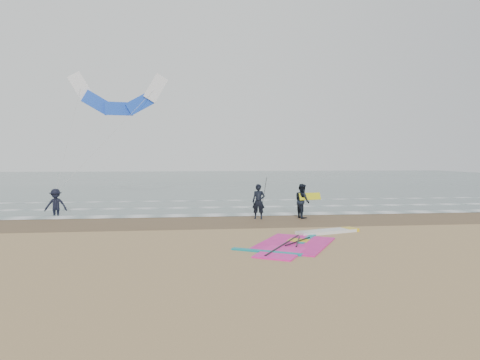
{
  "coord_description": "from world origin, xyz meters",
  "views": [
    {
      "loc": [
        -3.44,
        -16.12,
        3.31
      ],
      "look_at": [
        -0.94,
        5.0,
        2.2
      ],
      "focal_mm": 32.0,
      "sensor_mm": 36.0,
      "label": 1
    }
  ],
  "objects": [
    {
      "name": "person_wading",
      "position": [
        -11.09,
        9.37,
        0.94
      ],
      "size": [
        1.27,
        0.8,
        1.88
      ],
      "primitive_type": "imported",
      "rotation": [
        0.0,
        0.0,
        0.08
      ],
      "color": "black",
      "rests_on": "ground"
    },
    {
      "name": "person_standing",
      "position": [
        0.25,
        6.54,
        0.95
      ],
      "size": [
        0.79,
        0.64,
        1.89
      ],
      "primitive_type": "imported",
      "rotation": [
        0.0,
        0.0,
        -0.3
      ],
      "color": "black",
      "rests_on": "ground"
    },
    {
      "name": "windsurf_rig",
      "position": [
        1.09,
        0.25,
        0.04
      ],
      "size": [
        6.06,
        5.74,
        0.15
      ],
      "color": "white",
      "rests_on": "ground"
    },
    {
      "name": "wet_sand_band",
      "position": [
        0.0,
        6.0,
        0.0
      ],
      "size": [
        120.0,
        5.0,
        0.01
      ],
      "primitive_type": "cube",
      "color": "brown",
      "rests_on": "ground"
    },
    {
      "name": "foam_waterline",
      "position": [
        0.0,
        10.44,
        0.03
      ],
      "size": [
        120.0,
        9.15,
        0.02
      ],
      "color": "white",
      "rests_on": "ground"
    },
    {
      "name": "surf_kite",
      "position": [
        -8.01,
        12.71,
        7.2
      ],
      "size": [
        6.39,
        3.59,
        7.6
      ],
      "color": "white",
      "rests_on": "ground"
    },
    {
      "name": "ground",
      "position": [
        0.0,
        0.0,
        0.0
      ],
      "size": [
        120.0,
        120.0,
        0.0
      ],
      "primitive_type": "plane",
      "color": "tan",
      "rests_on": "ground"
    },
    {
      "name": "carried_kiteboard",
      "position": [
        3.09,
        6.54,
        1.2
      ],
      "size": [
        1.3,
        0.51,
        0.39
      ],
      "color": "yellow",
      "rests_on": "ground"
    },
    {
      "name": "held_pole",
      "position": [
        0.55,
        6.54,
        1.39
      ],
      "size": [
        0.17,
        0.86,
        1.82
      ],
      "color": "black",
      "rests_on": "ground"
    },
    {
      "name": "sea_water",
      "position": [
        0.0,
        48.0,
        0.01
      ],
      "size": [
        120.0,
        80.0,
        0.02
      ],
      "primitive_type": "cube",
      "color": "#47605E",
      "rests_on": "ground"
    },
    {
      "name": "person_walking",
      "position": [
        2.69,
        6.64,
        0.94
      ],
      "size": [
        0.87,
        1.03,
        1.89
      ],
      "primitive_type": "imported",
      "rotation": [
        0.0,
        0.0,
        1.75
      ],
      "color": "black",
      "rests_on": "ground"
    }
  ]
}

